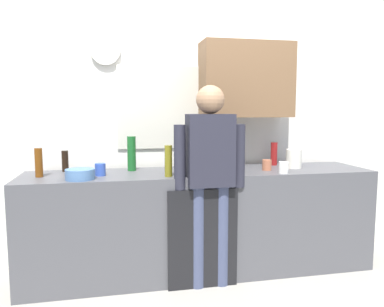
{
  "coord_description": "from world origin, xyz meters",
  "views": [
    {
      "loc": [
        -0.73,
        -2.8,
        1.41
      ],
      "look_at": [
        -0.09,
        0.25,
        1.05
      ],
      "focal_mm": 35.05,
      "sensor_mm": 36.0,
      "label": 1
    }
  ],
  "objects_px": {
    "cup_blue_mug": "(100,170)",
    "storage_canister": "(294,159)",
    "cup_terracotta_mug": "(267,165)",
    "bottle_amber_beer": "(39,163)",
    "bottle_clear_soda": "(205,153)",
    "coffee_maker": "(194,156)",
    "mixing_bowl": "(80,174)",
    "bottle_green_wine": "(132,154)",
    "dish_soap": "(293,157)",
    "bottle_olive_oil": "(168,161)",
    "bottle_red_vinegar": "(274,154)",
    "person_at_sink": "(210,169)",
    "cup_white_mug": "(283,168)",
    "bottle_dark_sauce": "(65,161)"
  },
  "relations": [
    {
      "from": "cup_blue_mug",
      "to": "storage_canister",
      "type": "distance_m",
      "value": 1.71
    },
    {
      "from": "cup_blue_mug",
      "to": "cup_terracotta_mug",
      "type": "distance_m",
      "value": 1.42
    },
    {
      "from": "bottle_amber_beer",
      "to": "bottle_clear_soda",
      "type": "bearing_deg",
      "value": 5.98
    },
    {
      "from": "coffee_maker",
      "to": "storage_canister",
      "type": "height_order",
      "value": "coffee_maker"
    },
    {
      "from": "mixing_bowl",
      "to": "storage_canister",
      "type": "height_order",
      "value": "storage_canister"
    },
    {
      "from": "bottle_green_wine",
      "to": "dish_soap",
      "type": "distance_m",
      "value": 1.53
    },
    {
      "from": "bottle_olive_oil",
      "to": "storage_canister",
      "type": "height_order",
      "value": "bottle_olive_oil"
    },
    {
      "from": "storage_canister",
      "to": "bottle_olive_oil",
      "type": "bearing_deg",
      "value": -169.98
    },
    {
      "from": "coffee_maker",
      "to": "bottle_red_vinegar",
      "type": "height_order",
      "value": "coffee_maker"
    },
    {
      "from": "storage_canister",
      "to": "bottle_amber_beer",
      "type": "bearing_deg",
      "value": -179.45
    },
    {
      "from": "cup_blue_mug",
      "to": "bottle_red_vinegar",
      "type": "bearing_deg",
      "value": 9.21
    },
    {
      "from": "bottle_green_wine",
      "to": "cup_terracotta_mug",
      "type": "relative_size",
      "value": 3.26
    },
    {
      "from": "person_at_sink",
      "to": "mixing_bowl",
      "type": "bearing_deg",
      "value": -172.58
    },
    {
      "from": "bottle_red_vinegar",
      "to": "cup_blue_mug",
      "type": "distance_m",
      "value": 1.63
    },
    {
      "from": "bottle_green_wine",
      "to": "storage_canister",
      "type": "distance_m",
      "value": 1.46
    },
    {
      "from": "bottle_clear_soda",
      "to": "storage_canister",
      "type": "relative_size",
      "value": 1.65
    },
    {
      "from": "cup_terracotta_mug",
      "to": "mixing_bowl",
      "type": "relative_size",
      "value": 0.42
    },
    {
      "from": "bottle_amber_beer",
      "to": "person_at_sink",
      "type": "height_order",
      "value": "person_at_sink"
    },
    {
      "from": "cup_white_mug",
      "to": "storage_canister",
      "type": "distance_m",
      "value": 0.33
    },
    {
      "from": "bottle_olive_oil",
      "to": "cup_blue_mug",
      "type": "height_order",
      "value": "bottle_olive_oil"
    },
    {
      "from": "cup_terracotta_mug",
      "to": "person_at_sink",
      "type": "distance_m",
      "value": 0.63
    },
    {
      "from": "bottle_olive_oil",
      "to": "cup_terracotta_mug",
      "type": "bearing_deg",
      "value": 8.77
    },
    {
      "from": "bottle_dark_sauce",
      "to": "dish_soap",
      "type": "height_order",
      "value": "same"
    },
    {
      "from": "bottle_red_vinegar",
      "to": "person_at_sink",
      "type": "relative_size",
      "value": 0.14
    },
    {
      "from": "cup_blue_mug",
      "to": "cup_terracotta_mug",
      "type": "height_order",
      "value": "cup_blue_mug"
    },
    {
      "from": "bottle_clear_soda",
      "to": "bottle_olive_oil",
      "type": "distance_m",
      "value": 0.51
    },
    {
      "from": "bottle_green_wine",
      "to": "cup_terracotta_mug",
      "type": "xyz_separation_m",
      "value": [
        1.16,
        -0.22,
        -0.1
      ]
    },
    {
      "from": "bottle_red_vinegar",
      "to": "bottle_olive_oil",
      "type": "distance_m",
      "value": 1.16
    },
    {
      "from": "cup_terracotta_mug",
      "to": "cup_blue_mug",
      "type": "bearing_deg",
      "value": 179.38
    },
    {
      "from": "coffee_maker",
      "to": "cup_blue_mug",
      "type": "xyz_separation_m",
      "value": [
        -0.77,
        0.02,
        -0.1
      ]
    },
    {
      "from": "coffee_maker",
      "to": "person_at_sink",
      "type": "relative_size",
      "value": 0.21
    },
    {
      "from": "coffee_maker",
      "to": "bottle_amber_beer",
      "type": "xyz_separation_m",
      "value": [
        -1.24,
        0.05,
        -0.03
      ]
    },
    {
      "from": "coffee_maker",
      "to": "storage_canister",
      "type": "bearing_deg",
      "value": 4.56
    },
    {
      "from": "coffee_maker",
      "to": "mixing_bowl",
      "type": "xyz_separation_m",
      "value": [
        -0.91,
        -0.12,
        -0.11
      ]
    },
    {
      "from": "bottle_clear_soda",
      "to": "coffee_maker",
      "type": "bearing_deg",
      "value": -126.15
    },
    {
      "from": "cup_white_mug",
      "to": "bottle_clear_soda",
      "type": "bearing_deg",
      "value": 147.61
    },
    {
      "from": "cup_terracotta_mug",
      "to": "storage_canister",
      "type": "bearing_deg",
      "value": 13.78
    },
    {
      "from": "storage_canister",
      "to": "bottle_dark_sauce",
      "type": "bearing_deg",
      "value": 173.63
    },
    {
      "from": "bottle_dark_sauce",
      "to": "cup_white_mug",
      "type": "distance_m",
      "value": 1.86
    },
    {
      "from": "cup_white_mug",
      "to": "cup_terracotta_mug",
      "type": "relative_size",
      "value": 1.03
    },
    {
      "from": "cup_white_mug",
      "to": "bottle_green_wine",
      "type": "bearing_deg",
      "value": 162.31
    },
    {
      "from": "storage_canister",
      "to": "dish_soap",
      "type": "bearing_deg",
      "value": 65.56
    },
    {
      "from": "bottle_green_wine",
      "to": "bottle_olive_oil",
      "type": "relative_size",
      "value": 1.2
    },
    {
      "from": "bottle_green_wine",
      "to": "cup_blue_mug",
      "type": "xyz_separation_m",
      "value": [
        -0.26,
        -0.2,
        -0.1
      ]
    },
    {
      "from": "coffee_maker",
      "to": "storage_canister",
      "type": "relative_size",
      "value": 1.94
    },
    {
      "from": "bottle_clear_soda",
      "to": "cup_blue_mug",
      "type": "bearing_deg",
      "value": -168.86
    },
    {
      "from": "mixing_bowl",
      "to": "dish_soap",
      "type": "height_order",
      "value": "dish_soap"
    },
    {
      "from": "bottle_amber_beer",
      "to": "bottle_dark_sauce",
      "type": "bearing_deg",
      "value": 55.75
    },
    {
      "from": "storage_canister",
      "to": "person_at_sink",
      "type": "bearing_deg",
      "value": -160.29
    },
    {
      "from": "bottle_olive_oil",
      "to": "cup_white_mug",
      "type": "relative_size",
      "value": 2.63
    }
  ]
}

